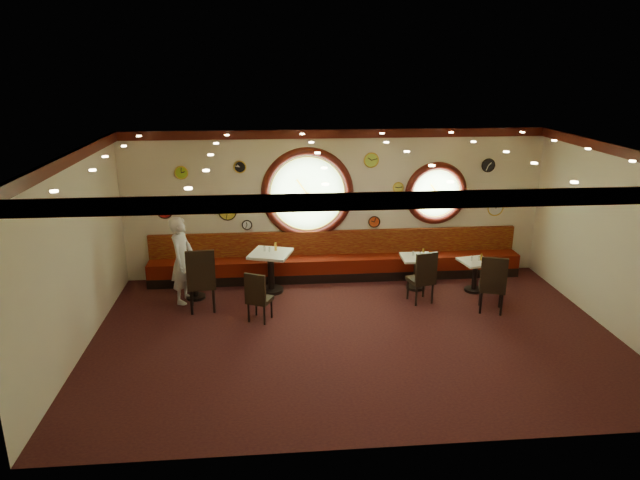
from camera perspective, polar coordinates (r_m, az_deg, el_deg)
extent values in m
cube|color=black|center=(10.03, 3.47, -9.50)|extent=(9.00, 6.00, 0.00)
cube|color=#B29032|center=(9.04, 3.85, 8.88)|extent=(9.00, 6.00, 0.02)
cube|color=#ECE3C6|center=(12.27, 1.54, 3.59)|extent=(9.00, 0.02, 3.20)
cube|color=#ECE3C6|center=(6.68, 7.56, -8.86)|extent=(9.00, 0.02, 3.20)
cube|color=#ECE3C6|center=(9.81, -23.31, -1.47)|extent=(0.02, 6.00, 3.20)
cube|color=#ECE3C6|center=(11.02, 27.45, -0.04)|extent=(0.02, 6.00, 3.20)
cube|color=#3E0F0B|center=(11.95, 1.63, 10.58)|extent=(9.00, 0.10, 0.18)
cube|color=#3E0F0B|center=(6.21, 8.02, 3.93)|extent=(9.00, 0.10, 0.18)
cube|color=#3E0F0B|center=(9.45, -24.12, 7.23)|extent=(0.10, 6.00, 0.18)
cube|color=#3E0F0B|center=(10.69, 28.36, 7.69)|extent=(0.10, 6.00, 0.18)
cube|color=black|center=(12.46, 1.63, -3.43)|extent=(8.00, 0.55, 0.20)
cube|color=#540F07|center=(12.37, 1.64, -2.35)|extent=(8.00, 0.55, 0.30)
cube|color=#5E0709|center=(12.45, 1.54, -0.27)|extent=(8.00, 0.10, 0.55)
cylinder|color=#90C073|center=(12.16, -1.27, 4.67)|extent=(1.66, 0.02, 1.66)
torus|color=#3E0F0B|center=(12.14, -1.26, 4.66)|extent=(1.98, 0.18, 1.98)
torus|color=gold|center=(12.11, -1.25, 4.62)|extent=(1.61, 0.03, 1.61)
cylinder|color=#90C073|center=(12.66, 11.52, 4.61)|extent=(1.10, 0.02, 1.10)
torus|color=#3E0F0B|center=(12.65, 11.54, 4.60)|extent=(1.38, 0.18, 1.38)
torus|color=gold|center=(12.62, 11.58, 4.56)|extent=(1.09, 0.03, 1.09)
cylinder|color=yellow|center=(12.21, -9.24, 2.81)|extent=(0.36, 0.03, 0.36)
cylinder|color=#94BD25|center=(12.13, -13.70, 6.56)|extent=(0.26, 0.03, 0.26)
cylinder|color=red|center=(12.36, -15.27, 2.84)|extent=(0.32, 0.03, 0.32)
cylinder|color=#CB4117|center=(12.46, 5.44, 1.83)|extent=(0.24, 0.03, 0.24)
cylinder|color=white|center=(12.27, -7.30, 1.51)|extent=(0.20, 0.03, 0.20)
cylinder|color=black|center=(12.87, 16.46, 7.18)|extent=(0.28, 0.03, 0.28)
cylinder|color=#DFD94A|center=(12.38, 7.82, 5.22)|extent=(0.22, 0.03, 0.22)
cylinder|color=black|center=(11.99, -8.02, 7.25)|extent=(0.24, 0.03, 0.24)
cylinder|color=white|center=(13.16, 17.13, 3.09)|extent=(0.34, 0.03, 0.34)
cylinder|color=#AED342|center=(12.15, 5.15, 7.96)|extent=(0.30, 0.03, 0.30)
cylinder|color=black|center=(11.75, -12.29, -5.57)|extent=(0.38, 0.38, 0.05)
cylinder|color=black|center=(11.63, -12.39, -4.20)|extent=(0.10, 0.10, 0.60)
cube|color=white|center=(11.52, -12.49, -2.74)|extent=(0.66, 0.66, 0.04)
cylinder|color=black|center=(11.84, -4.87, -4.99)|extent=(0.49, 0.49, 0.07)
cylinder|color=black|center=(11.69, -4.92, -3.24)|extent=(0.13, 0.13, 0.77)
cube|color=white|center=(11.56, -4.97, -1.37)|extent=(0.97, 0.97, 0.06)
cylinder|color=black|center=(12.13, 9.52, -4.64)|extent=(0.40, 0.40, 0.05)
cylinder|color=black|center=(12.01, 9.60, -3.25)|extent=(0.11, 0.11, 0.63)
cube|color=white|center=(11.90, 9.68, -1.76)|extent=(0.65, 0.65, 0.05)
cylinder|color=black|center=(12.24, 15.10, -4.82)|extent=(0.38, 0.38, 0.05)
cylinder|color=black|center=(12.13, 15.21, -3.51)|extent=(0.10, 0.10, 0.60)
cube|color=white|center=(12.03, 15.33, -2.11)|extent=(0.71, 0.71, 0.04)
cube|color=black|center=(11.03, -11.75, -4.29)|extent=(0.58, 0.58, 0.09)
cube|color=black|center=(10.68, -11.86, -2.80)|extent=(0.53, 0.13, 0.68)
cube|color=black|center=(10.47, -6.04, -5.95)|extent=(0.53, 0.53, 0.07)
cube|color=black|center=(10.21, -6.51, -4.79)|extent=(0.39, 0.21, 0.52)
cube|color=black|center=(11.35, 10.02, -3.97)|extent=(0.54, 0.54, 0.08)
cube|color=black|center=(11.08, 10.60, -2.72)|extent=(0.45, 0.17, 0.58)
cube|color=black|center=(11.24, 16.81, -4.56)|extent=(0.60, 0.60, 0.08)
cube|color=black|center=(10.93, 17.01, -3.25)|extent=(0.47, 0.21, 0.62)
cylinder|color=silver|center=(11.52, -12.83, -2.39)|extent=(0.04, 0.04, 0.10)
cylinder|color=silver|center=(11.62, -5.57, -0.86)|extent=(0.04, 0.04, 0.11)
cylinder|color=silver|center=(11.93, 9.29, -1.31)|extent=(0.04, 0.04, 0.10)
cylinder|color=silver|center=(11.97, 14.93, -1.84)|extent=(0.03, 0.03, 0.09)
cylinder|color=silver|center=(11.43, -12.40, -2.55)|extent=(0.03, 0.03, 0.09)
cylinder|color=silver|center=(11.56, -5.09, -0.97)|extent=(0.03, 0.03, 0.10)
cylinder|color=silver|center=(11.91, 9.99, -1.40)|extent=(0.03, 0.03, 0.09)
cylinder|color=silver|center=(12.04, 15.61, -1.79)|extent=(0.03, 0.03, 0.09)
cylinder|color=gold|center=(11.55, -12.01, -2.09)|extent=(0.05, 0.05, 0.17)
cylinder|color=gold|center=(11.63, -4.46, -0.64)|extent=(0.05, 0.05, 0.17)
cylinder|color=#C68A2E|center=(11.95, 10.31, -1.18)|extent=(0.05, 0.05, 0.16)
cylinder|color=gold|center=(12.05, 15.82, -1.66)|extent=(0.04, 0.04, 0.14)
imported|color=white|center=(11.36, -13.62, -1.95)|extent=(0.55, 0.71, 1.72)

